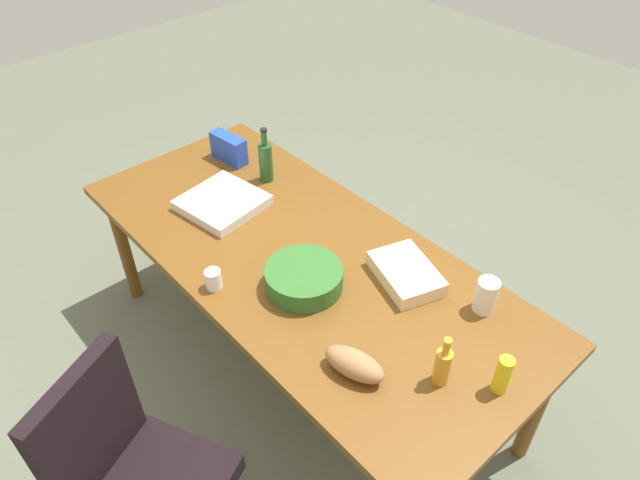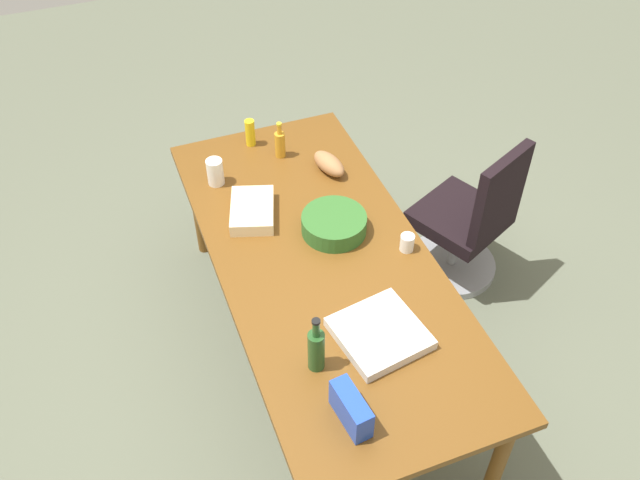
{
  "view_description": "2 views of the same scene",
  "coord_description": "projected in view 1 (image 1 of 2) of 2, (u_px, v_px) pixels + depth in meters",
  "views": [
    {
      "loc": [
        -1.52,
        1.24,
        2.53
      ],
      "look_at": [
        -0.04,
        -0.09,
        0.84
      ],
      "focal_mm": 32.56,
      "sensor_mm": 36.0,
      "label": 1
    },
    {
      "loc": [
        2.19,
        -0.85,
        3.22
      ],
      "look_at": [
        -0.1,
        0.02,
        0.81
      ],
      "focal_mm": 38.84,
      "sensor_mm": 36.0,
      "label": 2
    }
  ],
  "objects": [
    {
      "name": "ground_plane",
      "position": [
        304.0,
        362.0,
        3.14
      ],
      "size": [
        10.0,
        10.0,
        0.0
      ],
      "primitive_type": "plane",
      "color": "#606652"
    },
    {
      "name": "conference_table",
      "position": [
        301.0,
        266.0,
        2.68
      ],
      "size": [
        2.32,
        1.02,
        0.78
      ],
      "color": "brown",
      "rests_on": "ground"
    },
    {
      "name": "paper_cup",
      "position": [
        213.0,
        279.0,
        2.44
      ],
      "size": [
        0.09,
        0.09,
        0.09
      ],
      "primitive_type": "cylinder",
      "rotation": [
        0.0,
        0.0,
        0.34
      ],
      "color": "white",
      "rests_on": "conference_table"
    },
    {
      "name": "sheet_cake",
      "position": [
        406.0,
        274.0,
        2.48
      ],
      "size": [
        0.37,
        0.31,
        0.07
      ],
      "primitive_type": "cube",
      "rotation": [
        0.0,
        0.0,
        -0.32
      ],
      "color": "beige",
      "rests_on": "conference_table"
    },
    {
      "name": "pizza_box",
      "position": [
        222.0,
        202.0,
        2.89
      ],
      "size": [
        0.41,
        0.41,
        0.05
      ],
      "primitive_type": "cube",
      "rotation": [
        0.0,
        0.0,
        0.16
      ],
      "color": "silver",
      "rests_on": "conference_table"
    },
    {
      "name": "dressing_bottle",
      "position": [
        443.0,
        365.0,
        2.05
      ],
      "size": [
        0.06,
        0.06,
        0.22
      ],
      "color": "orange",
      "rests_on": "conference_table"
    },
    {
      "name": "wine_bottle",
      "position": [
        266.0,
        161.0,
        3.01
      ],
      "size": [
        0.08,
        0.08,
        0.3
      ],
      "color": "#244F21",
      "rests_on": "conference_table"
    },
    {
      "name": "salad_bowl",
      "position": [
        304.0,
        278.0,
        2.44
      ],
      "size": [
        0.4,
        0.4,
        0.1
      ],
      "primitive_type": "cylinder",
      "rotation": [
        0.0,
        0.0,
        0.24
      ],
      "color": "#306528",
      "rests_on": "conference_table"
    },
    {
      "name": "mayo_jar",
      "position": [
        486.0,
        296.0,
        2.32
      ],
      "size": [
        0.11,
        0.11,
        0.15
      ],
      "primitive_type": "cylinder",
      "rotation": [
        0.0,
        0.0,
        -0.22
      ],
      "color": "white",
      "rests_on": "conference_table"
    },
    {
      "name": "bread_loaf",
      "position": [
        354.0,
        364.0,
        2.1
      ],
      "size": [
        0.26,
        0.17,
        0.1
      ],
      "primitive_type": "ellipsoid",
      "rotation": [
        0.0,
        0.0,
        0.27
      ],
      "color": "#A57145",
      "rests_on": "conference_table"
    },
    {
      "name": "chip_bag_blue",
      "position": [
        229.0,
        148.0,
        3.18
      ],
      "size": [
        0.23,
        0.11,
        0.15
      ],
      "primitive_type": "cube",
      "rotation": [
        0.0,
        0.0,
        0.12
      ],
      "color": "blue",
      "rests_on": "conference_table"
    },
    {
      "name": "mustard_bottle",
      "position": [
        503.0,
        375.0,
        2.02
      ],
      "size": [
        0.06,
        0.06,
        0.16
      ],
      "primitive_type": "cylinder",
      "rotation": [
        0.0,
        0.0,
        -0.15
      ],
      "color": "yellow",
      "rests_on": "conference_table"
    }
  ]
}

